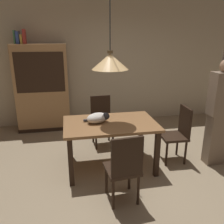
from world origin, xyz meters
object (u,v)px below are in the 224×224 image
chair_near_front (124,167)px  hutch_bookcase (43,90)px  chair_right_side (178,132)px  person_standing (219,114)px  chair_far_back (102,118)px  cat_sleeping (98,118)px  book_blue_wide (18,38)px  pendant_lamp (110,61)px  dining_table (110,129)px  book_yellow_short (22,39)px  book_green_slim (15,37)px  book_red_tall (24,37)px

chair_near_front → hutch_bookcase: size_ratio=0.50×
chair_right_side → person_standing: size_ratio=0.55×
chair_far_back → person_standing: bearing=-32.3°
hutch_bookcase → person_standing: size_ratio=1.10×
cat_sleeping → hutch_bookcase: 2.08m
hutch_bookcase → book_blue_wide: 1.14m
cat_sleeping → pendant_lamp: (0.18, -0.04, 0.84)m
dining_table → person_standing: person_standing is taller
chair_near_front → hutch_bookcase: (-1.15, 2.76, 0.38)m
chair_right_side → hutch_bookcase: (-2.27, 1.89, 0.38)m
book_yellow_short → person_standing: size_ratio=0.12×
book_green_slim → pendant_lamp: bearing=-50.0°
chair_near_front → book_green_slim: 3.51m
chair_right_side → book_green_slim: book_green_slim is taller
chair_right_side → book_red_tall: bearing=143.3°
hutch_bookcase → book_yellow_short: size_ratio=9.25×
chair_right_side → chair_near_front: (-1.12, -0.88, 0.00)m
cat_sleeping → book_red_tall: bearing=123.5°
book_blue_wide → book_yellow_short: book_blue_wide is taller
hutch_bookcase → chair_near_front: bearing=-67.4°
book_blue_wide → book_yellow_short: size_ratio=1.20×
dining_table → book_green_slim: (-1.58, 1.88, 1.33)m
chair_right_side → cat_sleeping: (-1.31, 0.04, 0.32)m
hutch_bookcase → chair_right_side: bearing=-39.7°
dining_table → hutch_bookcase: hutch_bookcase is taller
chair_right_side → pendant_lamp: size_ratio=0.72×
chair_right_side → chair_far_back: same height
chair_right_side → hutch_bookcase: bearing=140.3°
book_yellow_short → pendant_lamp: bearing=-52.3°
hutch_bookcase → book_green_slim: 1.17m
pendant_lamp → book_green_slim: pendant_lamp is taller
chair_right_side → chair_near_front: size_ratio=1.00×
chair_right_side → book_yellow_short: book_yellow_short is taller
chair_near_front → book_red_tall: bearing=117.0°
book_blue_wide → book_red_tall: book_red_tall is taller
chair_right_side → cat_sleeping: chair_right_side is taller
chair_far_back → book_blue_wide: (-1.52, 1.01, 1.46)m
dining_table → chair_near_front: 0.89m
person_standing → chair_near_front: bearing=-157.9°
dining_table → person_standing: size_ratio=0.83×
chair_far_back → book_yellow_short: size_ratio=4.65×
dining_table → chair_right_side: size_ratio=1.51×
chair_right_side → hutch_bookcase: size_ratio=0.50×
chair_right_side → person_standing: 0.68m
chair_right_side → book_blue_wide: 3.56m
person_standing → hutch_bookcase: bearing=143.8°
dining_table → cat_sleeping: size_ratio=3.44×
book_blue_wide → chair_right_side: bearing=-35.4°
chair_near_front → hutch_bookcase: 3.01m
dining_table → hutch_bookcase: size_ratio=0.76×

